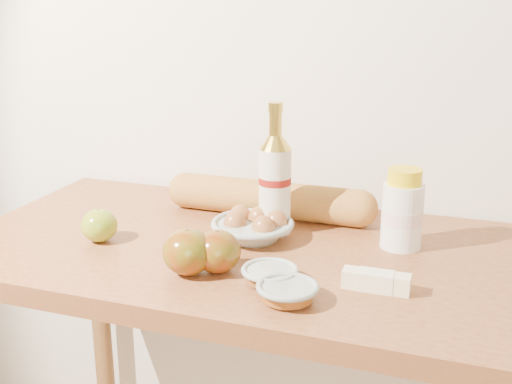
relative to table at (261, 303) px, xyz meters
The scene contains 12 objects.
back_wall 0.62m from the table, 90.00° to the left, with size 3.50×0.02×2.60m, color silver.
table is the anchor object (origin of this frame).
bourbon_bottle 0.25m from the table, 89.27° to the left, with size 0.07×0.07×0.27m.
cream_bottle 0.33m from the table, 18.99° to the left, with size 0.10×0.10×0.16m.
egg_bowl 0.15m from the table, 128.70° to the left, with size 0.18×0.18×0.06m.
baguette 0.24m from the table, 103.30° to the left, with size 0.48×0.08×0.08m.
apple_yellowgreen 0.36m from the table, 165.84° to the right, with size 0.09×0.09×0.07m.
apple_redgreen_front 0.24m from the table, 116.69° to the right, with size 0.11×0.11×0.08m.
apple_redgreen_right 0.21m from the table, 104.35° to the right, with size 0.11×0.11×0.08m.
sugar_bowl 0.21m from the table, 66.06° to the right, with size 0.13×0.13×0.03m.
syrup_bowl 0.27m from the table, 60.83° to the right, with size 0.11×0.11×0.03m.
butter_stick 0.30m from the table, 25.81° to the right, with size 0.11×0.03×0.03m.
Camera 1 is at (0.37, 0.08, 1.38)m, focal length 45.00 mm.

